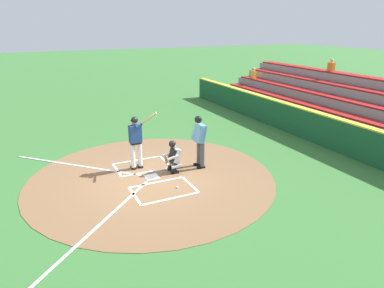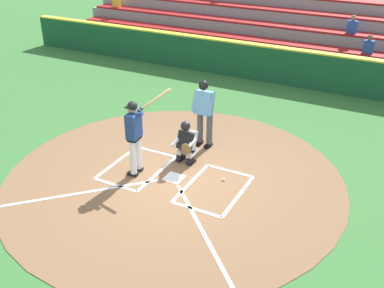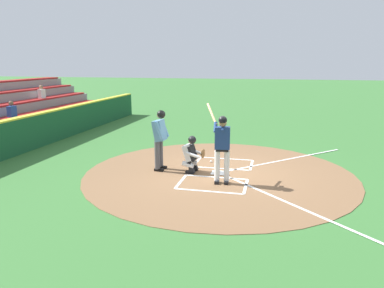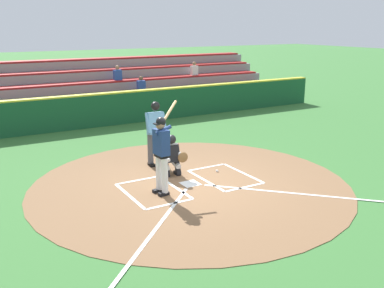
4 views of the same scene
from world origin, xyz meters
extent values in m
plane|color=#387033|center=(0.00, 0.00, 0.00)|extent=(120.00, 120.00, 0.00)
cylinder|color=brown|center=(0.00, 0.00, 0.01)|extent=(8.00, 8.00, 0.01)
cube|color=white|center=(0.00, 0.00, 0.01)|extent=(0.44, 0.44, 0.01)
cube|color=white|center=(-1.05, -0.90, 0.01)|extent=(1.20, 0.08, 0.01)
cube|color=white|center=(-1.05, 0.90, 0.01)|extent=(1.20, 0.08, 0.01)
cube|color=white|center=(-0.45, 0.00, 0.01)|extent=(0.08, 1.80, 0.01)
cube|color=white|center=(-1.65, 0.00, 0.01)|extent=(0.08, 1.80, 0.01)
cube|color=white|center=(1.05, -0.90, 0.01)|extent=(1.20, 0.08, 0.01)
cube|color=white|center=(1.05, 0.90, 0.01)|extent=(1.20, 0.08, 0.01)
cube|color=white|center=(0.45, 0.00, 0.01)|extent=(0.08, 1.80, 0.01)
cube|color=white|center=(1.65, 0.00, 0.01)|extent=(0.08, 1.80, 0.01)
cube|color=white|center=(2.10, 2.10, 0.01)|extent=(3.73, 3.73, 0.01)
cube|color=white|center=(-2.10, 2.10, 0.01)|extent=(3.73, 3.73, 0.01)
cylinder|color=white|center=(0.89, 0.35, 0.50)|extent=(0.15, 0.15, 0.84)
cube|color=black|center=(0.93, 0.36, 0.04)|extent=(0.27, 0.14, 0.09)
cylinder|color=white|center=(0.92, 0.09, 0.50)|extent=(0.15, 0.15, 0.84)
cube|color=black|center=(0.96, 0.10, 0.04)|extent=(0.27, 0.14, 0.09)
cube|color=black|center=(0.90, 0.22, 0.97)|extent=(0.25, 0.36, 0.10)
cube|color=navy|center=(0.90, 0.22, 1.28)|extent=(0.28, 0.42, 0.60)
sphere|color=#9E7051|center=(0.92, 0.23, 1.69)|extent=(0.21, 0.21, 0.21)
sphere|color=black|center=(0.90, 0.22, 1.76)|extent=(0.23, 0.23, 0.23)
cube|color=black|center=(1.01, 0.23, 1.73)|extent=(0.13, 0.18, 0.02)
cylinder|color=navy|center=(0.85, 0.23, 1.56)|extent=(0.43, 0.13, 0.21)
cylinder|color=navy|center=(0.87, 0.03, 1.56)|extent=(0.27, 0.11, 0.29)
cylinder|color=tan|center=(0.52, -0.14, 1.86)|extent=(0.66, 0.42, 0.53)
cylinder|color=tan|center=(0.82, 0.04, 1.62)|extent=(0.10, 0.10, 0.08)
cube|color=black|center=(-0.05, -0.80, 0.04)|extent=(0.14, 0.27, 0.09)
cube|color=black|center=(-0.05, -0.76, 0.20)|extent=(0.14, 0.25, 0.37)
cylinder|color=silver|center=(-0.06, -0.86, 0.28)|extent=(0.18, 0.37, 0.21)
cube|color=black|center=(0.27, -0.83, 0.04)|extent=(0.14, 0.27, 0.09)
cube|color=black|center=(0.27, -0.79, 0.20)|extent=(0.14, 0.25, 0.37)
cylinder|color=silver|center=(0.26, -0.89, 0.28)|extent=(0.18, 0.37, 0.21)
cube|color=silver|center=(0.10, -0.88, 0.62)|extent=(0.43, 0.39, 0.52)
cube|color=black|center=(0.11, -0.78, 0.62)|extent=(0.44, 0.25, 0.46)
sphere|color=beige|center=(0.11, -0.82, 0.99)|extent=(0.21, 0.21, 0.21)
sphere|color=black|center=(0.11, -0.80, 1.01)|extent=(0.24, 0.24, 0.24)
cylinder|color=silver|center=(-0.08, -0.70, 0.60)|extent=(0.13, 0.45, 0.20)
cylinder|color=silver|center=(0.31, -0.73, 0.60)|extent=(0.13, 0.45, 0.20)
ellipsoid|color=brown|center=(-0.07, -0.50, 0.57)|extent=(0.29, 0.13, 0.28)
cylinder|color=#4C4C51|center=(-0.04, -1.84, 0.51)|extent=(0.16, 0.16, 0.86)
cube|color=black|center=(-0.04, -1.79, 0.04)|extent=(0.14, 0.28, 0.09)
cylinder|color=#4C4C51|center=(0.24, -1.85, 0.51)|extent=(0.16, 0.16, 0.86)
cube|color=black|center=(0.24, -1.80, 0.04)|extent=(0.14, 0.28, 0.09)
cube|color=#5B8EB7|center=(0.10, -1.81, 1.25)|extent=(0.45, 0.38, 0.66)
sphere|color=brown|center=(0.10, -1.77, 1.72)|extent=(0.22, 0.22, 0.22)
sphere|color=black|center=(0.10, -1.75, 1.74)|extent=(0.25, 0.25, 0.25)
cylinder|color=#5B8EB7|center=(-0.14, -1.72, 1.28)|extent=(0.11, 0.29, 0.56)
cylinder|color=#5B8EB7|center=(0.34, -1.74, 1.28)|extent=(0.11, 0.29, 0.56)
sphere|color=white|center=(-1.10, -0.43, 0.04)|extent=(0.07, 0.07, 0.07)
cube|color=#19512D|center=(0.00, -7.50, 0.62)|extent=(22.00, 0.36, 1.25)
cube|color=yellow|center=(0.00, -7.50, 1.28)|extent=(22.00, 0.32, 0.06)
cube|color=white|center=(-6.10, -10.17, 1.66)|extent=(0.36, 0.22, 0.46)
sphere|color=#9E7051|center=(-6.10, -10.17, 2.00)|extent=(0.20, 0.20, 0.20)
cube|color=#284C9E|center=(-2.80, -9.32, 1.21)|extent=(0.36, 0.22, 0.46)
sphere|color=brown|center=(-2.80, -9.32, 1.55)|extent=(0.20, 0.20, 0.20)
camera|label=1|loc=(-9.88, 3.28, 4.78)|focal=32.15mm
camera|label=2|loc=(-4.66, 8.04, 5.77)|focal=43.07mm
camera|label=3|loc=(10.35, 1.60, 3.29)|focal=33.98mm
camera|label=4|loc=(5.19, 9.01, 3.92)|focal=40.88mm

